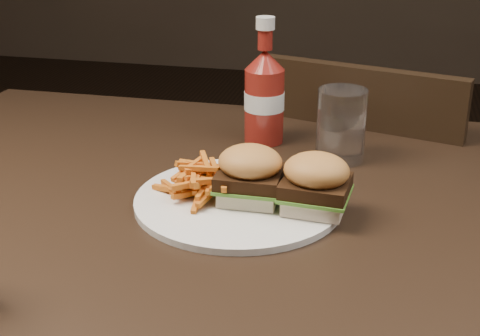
% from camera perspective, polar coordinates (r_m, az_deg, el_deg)
% --- Properties ---
extents(dining_table, '(1.20, 0.80, 0.04)m').
position_cam_1_polar(dining_table, '(0.98, -0.77, -2.97)').
color(dining_table, black).
rests_on(dining_table, ground).
extents(chair_far, '(0.49, 0.49, 0.04)m').
position_cam_1_polar(chair_far, '(1.54, 11.38, -5.79)').
color(chair_far, black).
rests_on(chair_far, ground).
extents(plate, '(0.29, 0.29, 0.01)m').
position_cam_1_polar(plate, '(0.93, -0.14, -2.79)').
color(plate, white).
rests_on(plate, dining_table).
extents(sandwich_half_a, '(0.08, 0.07, 0.02)m').
position_cam_1_polar(sandwich_half_a, '(0.91, 0.85, -2.12)').
color(sandwich_half_a, beige).
rests_on(sandwich_half_a, plate).
extents(sandwich_half_b, '(0.08, 0.08, 0.02)m').
position_cam_1_polar(sandwich_half_b, '(0.89, 6.42, -2.90)').
color(sandwich_half_b, '#F6DCC1').
rests_on(sandwich_half_b, plate).
extents(fries_pile, '(0.12, 0.12, 0.04)m').
position_cam_1_polar(fries_pile, '(0.93, -3.54, -0.99)').
color(fries_pile, orange).
rests_on(fries_pile, plate).
extents(ketchup_bottle, '(0.07, 0.07, 0.13)m').
position_cam_1_polar(ketchup_bottle, '(1.14, 2.08, 5.14)').
color(ketchup_bottle, maroon).
rests_on(ketchup_bottle, dining_table).
extents(tumbler, '(0.10, 0.10, 0.12)m').
position_cam_1_polar(tumbler, '(1.08, 8.62, 3.50)').
color(tumbler, white).
rests_on(tumbler, dining_table).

